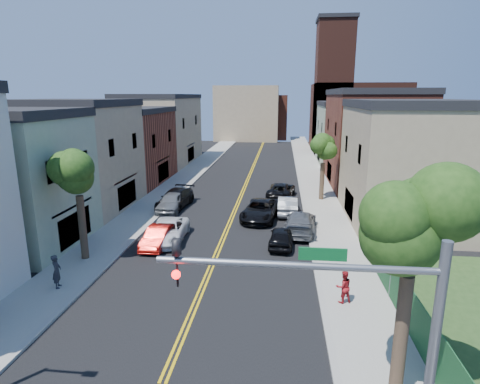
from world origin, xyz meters
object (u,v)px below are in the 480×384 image
(black_car_left, at_px, (175,199))
(dark_car_right_far, at_px, (281,190))
(grey_car_right, at_px, (300,222))
(pedestrian_left, at_px, (57,271))
(silver_car_right, at_px, (288,205))
(white_pickup, at_px, (167,231))
(black_car_right, at_px, (282,237))
(pedestrian_right, at_px, (344,287))
(black_suv_lane, at_px, (261,210))
(grey_car_left, at_px, (172,202))
(red_sedan, at_px, (158,237))

(black_car_left, relative_size, dark_car_right_far, 1.04)
(grey_car_right, height_order, pedestrian_left, pedestrian_left)
(silver_car_right, xyz_separation_m, dark_car_right_far, (-0.57, 5.53, -0.03))
(white_pickup, relative_size, black_car_right, 1.32)
(white_pickup, bearing_deg, pedestrian_right, -37.49)
(pedestrian_left, height_order, pedestrian_right, pedestrian_left)
(black_suv_lane, relative_size, pedestrian_right, 3.46)
(black_suv_lane, bearing_deg, grey_car_left, 176.82)
(grey_car_right, bearing_deg, silver_car_right, -73.35)
(silver_car_right, bearing_deg, black_car_right, 86.70)
(red_sedan, distance_m, silver_car_right, 12.22)
(white_pickup, bearing_deg, black_car_right, -3.71)
(pedestrian_left, bearing_deg, grey_car_right, -69.91)
(white_pickup, distance_m, silver_car_right, 11.24)
(black_suv_lane, bearing_deg, silver_car_right, 47.67)
(black_car_left, bearing_deg, pedestrian_right, -45.50)
(dark_car_right_far, bearing_deg, grey_car_right, 104.62)
(red_sedan, bearing_deg, white_pickup, 71.21)
(dark_car_right_far, xyz_separation_m, pedestrian_left, (-11.49, -20.59, 0.31))
(silver_car_right, xyz_separation_m, pedestrian_right, (2.50, -15.06, 0.20))
(silver_car_right, height_order, pedestrian_left, pedestrian_left)
(pedestrian_left, bearing_deg, silver_car_right, -57.22)
(black_car_left, xyz_separation_m, pedestrian_right, (12.61, -15.98, 0.17))
(red_sedan, relative_size, grey_car_right, 0.74)
(black_car_left, relative_size, silver_car_right, 1.18)
(black_car_right, distance_m, pedestrian_left, 13.78)
(silver_car_right, bearing_deg, black_suv_lane, 39.92)
(dark_car_right_far, height_order, black_suv_lane, black_suv_lane)
(red_sedan, relative_size, pedestrian_left, 2.25)
(black_car_left, height_order, black_suv_lane, black_car_left)
(white_pickup, bearing_deg, grey_car_right, 13.84)
(grey_car_right, bearing_deg, dark_car_right_far, -75.95)
(red_sedan, relative_size, dark_car_right_far, 0.76)
(grey_car_left, height_order, pedestrian_left, pedestrian_left)
(white_pickup, distance_m, dark_car_right_far, 15.17)
(black_car_left, bearing_deg, grey_car_left, -83.78)
(white_pickup, xyz_separation_m, grey_car_left, (-1.70, 7.19, 0.09))
(silver_car_right, relative_size, pedestrian_right, 2.85)
(white_pickup, height_order, pedestrian_right, pedestrian_right)
(black_car_right, bearing_deg, pedestrian_left, 37.05)
(dark_car_right_far, distance_m, pedestrian_right, 20.81)
(silver_car_right, bearing_deg, grey_car_right, 100.99)
(black_car_right, distance_m, black_suv_lane, 6.03)
(pedestrian_left, distance_m, pedestrian_right, 14.56)
(black_suv_lane, bearing_deg, pedestrian_right, -62.36)
(dark_car_right_far, height_order, pedestrian_left, pedestrian_left)
(pedestrian_right, bearing_deg, black_suv_lane, -88.83)
(silver_car_right, height_order, pedestrian_right, pedestrian_right)
(pedestrian_right, bearing_deg, grey_car_right, -99.63)
(red_sedan, height_order, black_car_right, black_car_right)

